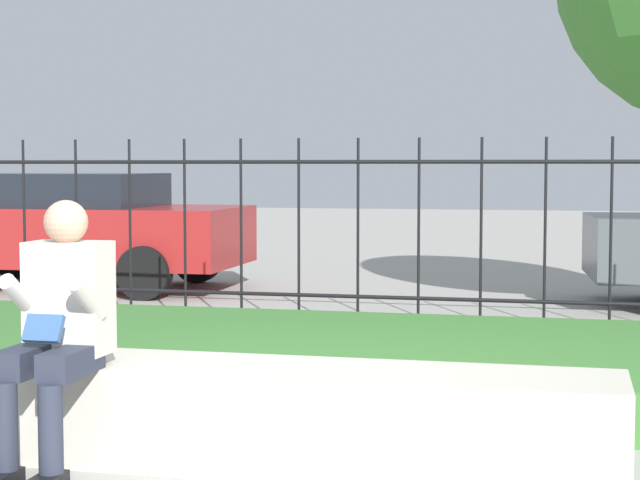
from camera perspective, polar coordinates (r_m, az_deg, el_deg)
The scene contains 6 objects.
ground_plane at distance 5.26m, azimuth -0.88°, elevation -12.05°, with size 60.00×60.00×0.00m, color #9E9B93.
stone_bench at distance 5.20m, azimuth -0.67°, elevation -9.74°, with size 2.98×0.60×0.49m.
person_seated_reader at distance 5.18m, azimuth -13.79°, elevation -4.34°, with size 0.42×0.73×1.29m.
grass_berm at distance 7.16m, azimuth 3.10°, elevation -6.52°, with size 9.76×2.66×0.29m.
iron_fence at distance 8.97m, azimuth 5.28°, elevation 0.32°, with size 7.76×0.03×1.68m.
car_parked_left at distance 12.94m, azimuth -13.14°, elevation 0.70°, with size 4.00×1.99×1.36m.
Camera 1 is at (1.23, -4.90, 1.46)m, focal length 60.00 mm.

